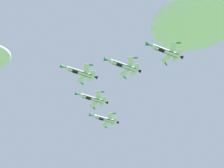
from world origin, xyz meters
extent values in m
ellipsoid|color=white|center=(16.22, 173.11, 201.73)|extent=(71.82, 58.02, 21.86)
cylinder|color=silver|center=(-38.20, 83.60, 87.42)|extent=(9.74, 9.63, 1.70)
cube|color=#2D3338|center=(-38.10, 83.50, 86.97)|extent=(8.23, 8.14, 0.83)
cone|color=#197A38|center=(-43.30, 78.59, 87.42)|extent=(2.81, 2.80, 1.56)
cone|color=black|center=(-33.39, 88.34, 87.42)|extent=(2.09, 2.09, 1.36)
ellipsoid|color=#192333|center=(-40.22, 81.89, 88.02)|extent=(3.25, 3.23, 1.39)
cube|color=black|center=(-39.57, 81.91, 86.65)|extent=(2.48, 2.47, 1.14)
cube|color=silver|center=(-35.22, 83.02, 88.15)|extent=(2.98, 4.43, 1.50)
cube|color=#197A38|center=(-33.02, 82.39, 88.80)|extent=(1.70, 1.04, 0.40)
cube|color=silver|center=(-38.70, 86.56, 86.52)|extent=(4.44, 3.03, 1.50)
cube|color=#197A38|center=(-39.31, 88.76, 85.87)|extent=(1.06, 1.70, 0.40)
cube|color=silver|center=(-33.55, 86.15, 87.89)|extent=(2.39, 2.63, 0.84)
cube|color=silver|center=(-35.59, 88.22, 86.94)|extent=(2.64, 2.41, 0.84)
cube|color=#197A38|center=(-35.18, 87.37, 89.14)|extent=(2.55, 2.54, 2.53)
cylinder|color=silver|center=(-20.06, 84.28, 86.40)|extent=(9.74, 9.63, 1.70)
cube|color=#2D3338|center=(-19.94, 84.16, 85.96)|extent=(8.23, 8.14, 0.86)
cone|color=#197A38|center=(-25.15, 79.26, 86.40)|extent=(2.81, 2.80, 1.56)
cone|color=black|center=(-15.25, 89.01, 86.40)|extent=(2.09, 2.09, 1.36)
ellipsoid|color=#192333|center=(-22.09, 82.58, 87.00)|extent=(3.27, 3.25, 1.41)
cube|color=black|center=(-21.40, 82.57, 85.64)|extent=(2.49, 2.48, 1.16)
cube|color=silver|center=(-17.09, 83.71, 87.20)|extent=(2.97, 4.40, 1.60)
cube|color=#197A38|center=(-14.90, 83.09, 87.91)|extent=(1.70, 1.04, 0.41)
cube|color=silver|center=(-20.54, 87.21, 85.44)|extent=(4.41, 3.02, 1.60)
cube|color=#197A38|center=(-21.13, 89.40, 84.73)|extent=(1.06, 1.70, 0.41)
cube|color=silver|center=(-15.41, 86.83, 86.92)|extent=(2.39, 2.61, 0.89)
cube|color=silver|center=(-17.43, 88.88, 85.89)|extent=(2.63, 2.40, 0.89)
cube|color=#197A38|center=(-17.06, 88.08, 88.11)|extent=(2.60, 2.58, 2.52)
cylinder|color=silver|center=(-40.08, 102.70, 88.37)|extent=(9.74, 9.63, 1.70)
cube|color=#2D3338|center=(-39.96, 102.58, 87.93)|extent=(8.23, 8.14, 0.90)
cone|color=#197A38|center=(-45.18, 97.68, 88.37)|extent=(2.81, 2.80, 1.56)
cone|color=black|center=(-35.27, 107.44, 88.37)|extent=(2.09, 2.09, 1.36)
ellipsoid|color=#192333|center=(-42.13, 101.01, 88.96)|extent=(3.28, 3.26, 1.42)
cube|color=black|center=(-41.42, 100.97, 87.61)|extent=(2.50, 2.49, 1.18)
cube|color=silver|center=(-37.13, 102.15, 89.24)|extent=(2.96, 4.36, 1.71)
cube|color=#197A38|center=(-34.96, 101.54, 90.00)|extent=(1.70, 1.04, 0.43)
cube|color=silver|center=(-40.54, 105.61, 87.34)|extent=(4.37, 3.01, 1.71)
cube|color=#197A38|center=(-41.12, 107.79, 86.58)|extent=(1.06, 1.71, 0.43)
cube|color=silver|center=(-35.45, 105.27, 88.92)|extent=(2.38, 2.60, 0.95)
cube|color=silver|center=(-37.45, 107.29, 87.81)|extent=(2.61, 2.40, 0.95)
cube|color=#197A38|center=(-37.12, 106.54, 90.05)|extent=(2.65, 2.63, 2.50)
cylinder|color=silver|center=(-3.09, 81.63, 86.46)|extent=(9.74, 9.63, 1.70)
cube|color=#2D3338|center=(-2.98, 81.52, 86.02)|extent=(8.23, 8.14, 0.86)
cone|color=#197A38|center=(-8.18, 76.61, 86.46)|extent=(2.81, 2.80, 1.56)
cone|color=black|center=(1.72, 86.37, 86.46)|extent=(2.09, 2.09, 1.36)
ellipsoid|color=#192333|center=(-5.11, 79.93, 87.06)|extent=(3.26, 3.24, 1.40)
cube|color=black|center=(-4.44, 79.93, 85.70)|extent=(2.49, 2.48, 1.16)
cube|color=silver|center=(-0.11, 81.06, 87.25)|extent=(2.97, 4.40, 1.58)
cube|color=#197A38|center=(2.07, 80.43, 87.94)|extent=(1.70, 1.04, 0.41)
cube|color=silver|center=(-3.57, 84.57, 85.52)|extent=(4.41, 3.02, 1.58)
cube|color=#197A38|center=(-4.17, 86.77, 84.82)|extent=(1.06, 1.70, 0.41)
cube|color=silver|center=(1.56, 84.19, 86.97)|extent=(2.39, 2.62, 0.88)
cube|color=silver|center=(-0.46, 86.24, 85.96)|extent=(2.63, 2.41, 0.88)
cube|color=#197A38|center=(-0.09, 85.43, 88.17)|extent=(2.59, 2.57, 2.52)
cylinder|color=silver|center=(-40.72, 121.47, 89.28)|extent=(9.74, 9.63, 1.70)
cube|color=#2D3338|center=(-40.62, 121.37, 88.84)|extent=(8.23, 8.14, 0.83)
cone|color=#197A38|center=(-45.82, 116.45, 89.28)|extent=(2.81, 2.80, 1.56)
cone|color=black|center=(-35.91, 126.21, 89.28)|extent=(2.09, 2.09, 1.36)
ellipsoid|color=#192333|center=(-42.74, 119.76, 89.88)|extent=(3.26, 3.24, 1.39)
cube|color=black|center=(-42.08, 119.77, 88.51)|extent=(2.49, 2.48, 1.14)
cube|color=silver|center=(-37.74, 120.89, 90.02)|extent=(2.98, 4.42, 1.51)
cube|color=#197A38|center=(-35.55, 120.25, 90.68)|extent=(1.70, 1.04, 0.40)
cube|color=silver|center=(-41.22, 124.42, 88.38)|extent=(4.43, 3.03, 1.51)
cube|color=#197A38|center=(-41.82, 126.62, 87.72)|extent=(1.06, 1.70, 0.40)
cube|color=silver|center=(-36.07, 124.02, 89.76)|extent=(2.39, 2.63, 0.84)
cube|color=silver|center=(-38.11, 126.08, 88.80)|extent=(2.64, 2.41, 0.84)
cube|color=#197A38|center=(-37.70, 125.24, 91.00)|extent=(2.56, 2.54, 2.53)
camera|label=1|loc=(3.66, -3.03, 1.88)|focal=51.01mm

